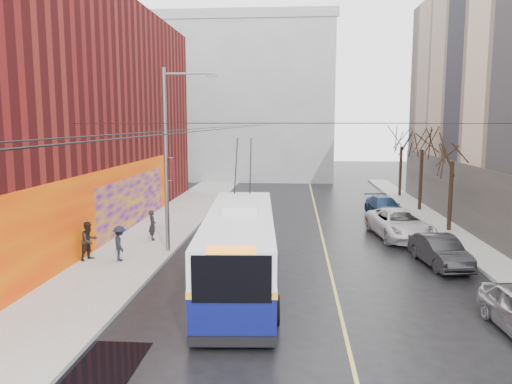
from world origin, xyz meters
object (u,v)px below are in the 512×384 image
at_px(tree_near, 453,148).
at_px(parked_car_d, 384,207).
at_px(parked_car_c, 400,224).
at_px(streetlight_pole, 169,156).
at_px(pedestrian_c, 120,243).
at_px(parked_car_b, 440,251).
at_px(tree_mid, 423,139).
at_px(tree_far, 402,137).
at_px(following_car, 252,202).
at_px(pedestrian_b, 89,241).
at_px(pedestrian_a, 152,225).
at_px(trolleybus, 240,247).

distance_m(tree_near, parked_car_d, 7.14).
bearing_deg(parked_car_c, streetlight_pole, -167.76).
bearing_deg(streetlight_pole, pedestrian_c, -134.53).
distance_m(parked_car_b, parked_car_c, 5.48).
bearing_deg(tree_near, tree_mid, 90.00).
bearing_deg(tree_far, following_car, -144.39).
bearing_deg(pedestrian_b, pedestrian_a, 1.68).
distance_m(tree_near, pedestrian_a, 17.58).
relative_size(tree_far, parked_car_d, 1.43).
bearing_deg(pedestrian_a, pedestrian_b, 132.29).
distance_m(tree_mid, parked_car_c, 10.27).
xyz_separation_m(parked_car_b, parked_car_c, (-0.68, 5.44, 0.11)).
bearing_deg(parked_car_d, parked_car_c, -100.34).
relative_size(streetlight_pole, parked_car_b, 2.16).
relative_size(tree_near, tree_far, 0.97).
bearing_deg(parked_car_c, tree_far, 70.82).
xyz_separation_m(pedestrian_b, pedestrian_c, (1.47, -0.06, -0.08)).
xyz_separation_m(parked_car_d, pedestrian_c, (-14.13, -12.82, 0.29)).
height_order(tree_mid, parked_car_c, tree_mid).
distance_m(streetlight_pole, pedestrian_c, 4.73).
distance_m(trolleybus, parked_car_b, 9.38).
relative_size(parked_car_b, pedestrian_b, 2.33).
xyz_separation_m(tree_near, tree_far, (0.00, 14.00, 0.17)).
bearing_deg(parked_car_b, pedestrian_b, 174.44).
xyz_separation_m(tree_mid, pedestrian_a, (-16.69, -10.83, -4.29)).
height_order(tree_mid, pedestrian_a, tree_mid).
bearing_deg(pedestrian_a, tree_near, -100.58).
xyz_separation_m(tree_near, tree_mid, (0.00, 7.00, 0.28)).
distance_m(trolleybus, pedestrian_b, 7.76).
distance_m(streetlight_pole, following_car, 12.41).
distance_m(trolleybus, parked_car_c, 11.96).
bearing_deg(tree_near, trolleybus, -136.89).
bearing_deg(tree_near, parked_car_d, 120.69).
xyz_separation_m(following_car, pedestrian_a, (-4.57, -9.15, 0.19)).
xyz_separation_m(parked_car_b, parked_car_d, (-0.39, 12.01, -0.02)).
distance_m(parked_car_b, parked_car_d, 12.02).
distance_m(tree_mid, pedestrian_b, 24.11).
relative_size(trolleybus, pedestrian_a, 7.44).
distance_m(tree_mid, parked_car_d, 5.82).
height_order(parked_car_b, parked_car_c, parked_car_c).
xyz_separation_m(tree_near, parked_car_c, (-3.20, -1.68, -4.18)).
height_order(parked_car_b, pedestrian_b, pedestrian_b).
relative_size(trolleybus, pedestrian_c, 7.46).
distance_m(parked_car_d, pedestrian_a, 16.32).
bearing_deg(pedestrian_a, trolleybus, -164.22).
height_order(following_car, pedestrian_c, pedestrian_c).
height_order(streetlight_pole, pedestrian_b, streetlight_pole).
height_order(trolleybus, pedestrian_c, trolleybus).
bearing_deg(following_car, parked_car_d, -4.08).
height_order(tree_mid, parked_car_d, tree_mid).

